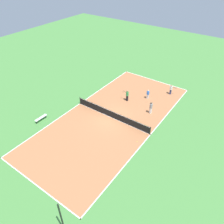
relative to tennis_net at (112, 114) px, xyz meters
The scene contains 11 objects.
ground_plane 0.56m from the tennis_net, ahead, with size 80.00×80.00×0.00m, color #47843D.
court_surface 0.55m from the tennis_net, ahead, with size 10.88×23.92×0.02m.
tennis_net is the anchor object (origin of this frame).
bench 8.75m from the tennis_net, 38.78° to the left, with size 0.36×1.69×0.45m.
player_far_green 4.39m from the tennis_net, 83.23° to the right, with size 0.93×0.36×1.69m.
player_baseline_gray 5.03m from the tennis_net, 133.99° to the right, with size 0.47×0.47×1.73m.
player_far_white 10.16m from the tennis_net, 111.48° to the right, with size 0.99×0.62×1.51m.
player_near_blue 6.67m from the tennis_net, 103.51° to the right, with size 0.37×0.37×1.40m.
tennis_ball_near_net 5.09m from the tennis_net, 158.13° to the left, with size 0.07×0.07×0.07m, color #CCE033.
tennis_ball_left_sideline 4.43m from the tennis_net, 165.34° to the right, with size 0.07×0.07×0.07m, color #CCE033.
fence_post_back_left 14.22m from the tennis_net, 110.75° to the left, with size 0.12×0.12×3.58m.
Camera 1 is at (-12.43, 17.55, 17.00)m, focal length 35.00 mm.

